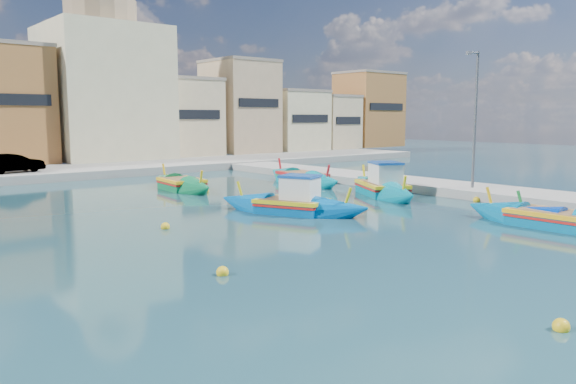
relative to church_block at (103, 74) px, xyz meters
name	(u,v)px	position (x,y,z in m)	size (l,w,h in m)	color
ground	(314,274)	(-10.00, -40.00, -8.41)	(160.00, 160.00, 0.00)	#122C37
north_quay	(15,175)	(-10.00, -8.00, -8.11)	(80.00, 8.00, 0.60)	gray
north_townhouses	(71,111)	(-3.32, -0.64, -3.41)	(83.20, 7.87, 10.19)	#CDB78E
church_block	(103,74)	(0.00, 0.00, 0.00)	(10.00, 10.00, 19.10)	beige
quay_street_lamp	(475,119)	(7.44, -34.00, -4.07)	(1.18, 0.16, 8.00)	#595B60
luzzu_turquoise_cabin	(382,189)	(4.06, -30.34, -8.05)	(6.30, 9.12, 2.99)	#007F99
luzzu_blue_cabin	(292,206)	(-3.92, -31.80, -8.07)	(4.94, 7.87, 2.76)	#005AA7
luzzu_cyan_mid	(302,179)	(4.20, -23.18, -8.13)	(3.72, 9.15, 2.63)	#008EA1
luzzu_green	(182,185)	(-3.68, -20.93, -8.15)	(2.62, 7.85, 2.43)	#0B7441
luzzu_cyan_south	(550,221)	(2.06, -40.99, -8.15)	(2.04, 7.65, 2.37)	#006C9F
mooring_buoys	(245,227)	(-7.81, -33.52, -8.33)	(24.79, 23.94, 0.36)	yellow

